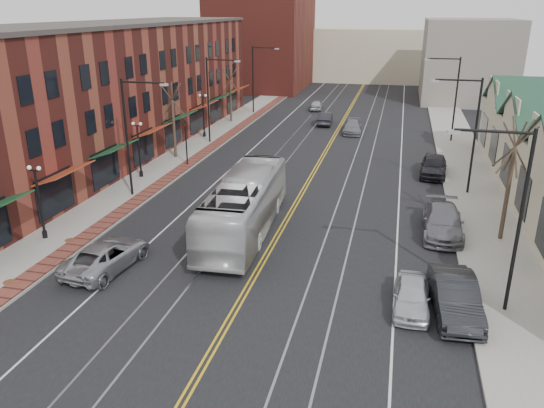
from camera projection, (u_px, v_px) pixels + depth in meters
The scene contains 31 objects.
ground at pixel (209, 356), 20.25m from camera, with size 160.00×160.00×0.00m, color black.
sidewalk_left at pixel (151, 178), 41.07m from camera, with size 4.00×120.00×0.15m, color gray.
sidewalk_right at pixel (478, 203), 35.80m from camera, with size 4.00×120.00×0.15m, color gray.
building_left at pixel (109, 91), 47.09m from camera, with size 10.00×50.00×11.00m, color maroon.
backdrop_left at pixel (262, 44), 85.08m from camera, with size 14.00×18.00×14.00m, color maroon.
backdrop_mid at pixel (368, 54), 96.11m from camera, with size 22.00×14.00×9.00m, color #BBB190.
backdrop_right at pixel (467, 60), 74.24m from camera, with size 12.00×16.00×11.00m, color slate.
streetlight_l_1 at pixel (132, 126), 35.49m from camera, with size 3.33×0.25×8.00m.
streetlight_l_2 at pixel (212, 91), 50.07m from camera, with size 3.33×0.25×8.00m.
streetlight_l_3 at pixel (256, 72), 64.64m from camera, with size 3.33×0.25×8.00m.
streetlight_r_0 at pixel (511, 204), 21.53m from camera, with size 3.33×0.25×8.00m.
streetlight_r_1 at pixel (469, 124), 36.11m from camera, with size 3.33×0.25×8.00m.
streetlight_r_2 at pixel (452, 90), 50.68m from camera, with size 3.33×0.25×8.00m.
lamppost_l_1 at pixel (40, 204), 29.58m from camera, with size 0.84×0.28×4.27m.
lamppost_l_2 at pixel (139, 151), 40.51m from camera, with size 0.84×0.28×4.27m.
lamppost_l_3 at pixel (204, 116), 53.26m from camera, with size 0.84×0.28×4.27m.
tree_left_near at pixel (173, 119), 45.45m from camera, with size 1.78×1.37×6.48m.
tree_left_far at pixel (230, 94), 60.11m from camera, with size 1.66×1.28×6.02m.
tree_right_mid at pixel (510, 178), 28.94m from camera, with size 1.90×1.46×6.93m.
manhole_mid at pixel (9, 282), 25.38m from camera, with size 0.60×0.60×0.02m, color #592D19.
manhole_far at pixel (70, 240), 29.94m from camera, with size 0.60×0.60×0.02m, color #592D19.
traffic_signal at pixel (186, 139), 43.62m from camera, with size 0.18×0.15×3.80m.
transit_bus at pixel (245, 205), 30.82m from camera, with size 2.87×12.25×3.41m, color silver.
parked_suv at pixel (106, 256), 26.78m from camera, with size 2.43×5.27×1.46m, color #9B9DA2.
parked_car_a at pixel (411, 296), 23.19m from camera, with size 1.56×3.88×1.32m, color silver.
parked_car_b at pixel (455, 297), 22.78m from camera, with size 1.75×5.03×1.66m, color black.
parked_car_c at pixel (443, 222), 30.82m from camera, with size 2.22×5.46×1.59m, color slate.
parked_car_d at pixel (434, 166), 41.63m from camera, with size 1.94×4.82×1.64m, color black.
distant_car_left at pixel (325, 118), 59.81m from camera, with size 1.51×4.32×1.42m, color #222227.
distant_car_right at pixel (352, 127), 55.81m from camera, with size 1.86×4.57×1.33m, color slate.
distant_car_far at pixel (316, 105), 68.32m from camera, with size 1.52×3.78×1.29m, color #ACB0B3.
Camera 1 is at (6.32, -15.90, 12.53)m, focal length 35.00 mm.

